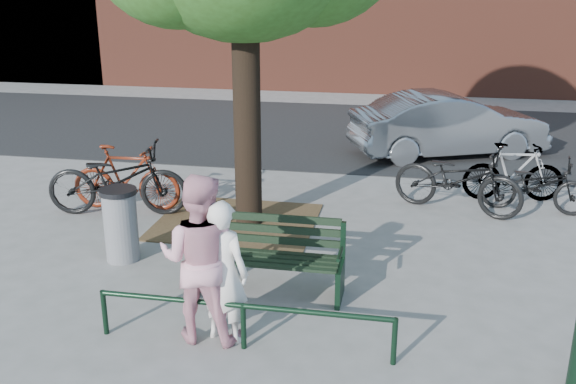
% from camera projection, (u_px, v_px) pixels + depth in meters
% --- Properties ---
extents(ground, '(90.00, 90.00, 0.00)m').
position_uv_depth(ground, '(269.00, 294.00, 7.64)').
color(ground, gray).
rests_on(ground, ground).
extents(dirt_pit, '(2.40, 2.00, 0.02)m').
position_uv_depth(dirt_pit, '(237.00, 221.00, 9.86)').
color(dirt_pit, brown).
rests_on(dirt_pit, ground).
extents(road, '(40.00, 7.00, 0.01)m').
position_uv_depth(road, '(345.00, 132.00, 15.55)').
color(road, black).
rests_on(road, ground).
extents(park_bench, '(1.74, 0.54, 0.97)m').
position_uv_depth(park_bench, '(270.00, 254.00, 7.56)').
color(park_bench, black).
rests_on(park_bench, ground).
extents(guard_railing, '(3.06, 0.06, 0.51)m').
position_uv_depth(guard_railing, '(243.00, 313.00, 6.39)').
color(guard_railing, black).
rests_on(guard_railing, ground).
extents(person_left, '(0.63, 0.49, 1.52)m').
position_uv_depth(person_left, '(223.00, 272.00, 6.46)').
color(person_left, white).
rests_on(person_left, ground).
extents(person_right, '(0.87, 0.67, 1.78)m').
position_uv_depth(person_right, '(200.00, 258.00, 6.46)').
color(person_right, pink).
rests_on(person_right, ground).
extents(litter_bin, '(0.48, 0.48, 0.99)m').
position_uv_depth(litter_bin, '(121.00, 224.00, 8.41)').
color(litter_bin, gray).
rests_on(litter_bin, ground).
extents(bicycle_a, '(2.30, 1.13, 1.15)m').
position_uv_depth(bicycle_a, '(117.00, 179.00, 10.02)').
color(bicycle_a, black).
rests_on(bicycle_a, ground).
extents(bicycle_b, '(1.80, 0.60, 1.07)m').
position_uv_depth(bicycle_b, '(126.00, 178.00, 10.24)').
color(bicycle_b, '#5D1D0D').
rests_on(bicycle_b, ground).
extents(bicycle_c, '(2.20, 1.40, 1.09)m').
position_uv_depth(bicycle_c, '(458.00, 179.00, 10.15)').
color(bicycle_c, black).
rests_on(bicycle_c, ground).
extents(bicycle_d, '(1.69, 0.63, 0.99)m').
position_uv_depth(bicycle_d, '(513.00, 172.00, 10.67)').
color(bicycle_d, gray).
rests_on(bicycle_d, ground).
extents(bicycle_e, '(1.76, 0.81, 0.89)m').
position_uv_depth(bicycle_e, '(536.00, 185.00, 10.17)').
color(bicycle_e, black).
rests_on(bicycle_e, ground).
extents(parked_car, '(4.24, 2.85, 1.32)m').
position_uv_depth(parked_car, '(448.00, 125.00, 13.34)').
color(parked_car, gray).
rests_on(parked_car, ground).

